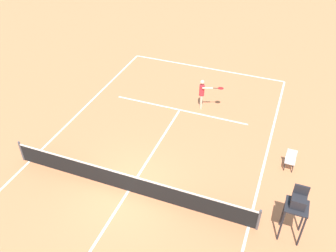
# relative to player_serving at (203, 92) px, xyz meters

# --- Properties ---
(ground_plane) EXTENTS (60.00, 60.00, 0.00)m
(ground_plane) POSITION_rel_player_serving_xyz_m (1.06, 7.12, -1.04)
(ground_plane) COLOR #D37A4C
(court_lines) EXTENTS (10.26, 23.60, 0.01)m
(court_lines) POSITION_rel_player_serving_xyz_m (1.06, 7.12, -1.04)
(court_lines) COLOR white
(court_lines) RESTS_ON ground
(tennis_net) EXTENTS (10.86, 0.10, 1.07)m
(tennis_net) POSITION_rel_player_serving_xyz_m (1.06, 7.12, -0.55)
(tennis_net) COLOR #4C4C51
(tennis_net) RESTS_ON ground
(player_serving) EXTENTS (1.33, 0.56, 1.75)m
(player_serving) POSITION_rel_player_serving_xyz_m (0.00, 0.00, 0.00)
(player_serving) COLOR beige
(player_serving) RESTS_ON ground
(tennis_ball) EXTENTS (0.07, 0.07, 0.07)m
(tennis_ball) POSITION_rel_player_serving_xyz_m (1.63, 0.78, -1.01)
(tennis_ball) COLOR #CCE033
(tennis_ball) RESTS_ON ground
(umpire_chair) EXTENTS (0.80, 0.80, 2.41)m
(umpire_chair) POSITION_rel_player_serving_xyz_m (-5.45, 6.93, 0.56)
(umpire_chair) COLOR #232328
(umpire_chair) RESTS_ON ground
(courtside_chair_mid) EXTENTS (0.44, 0.46, 0.95)m
(courtside_chair_mid) POSITION_rel_player_serving_xyz_m (-5.07, 3.26, -0.51)
(courtside_chair_mid) COLOR #262626
(courtside_chair_mid) RESTS_ON ground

